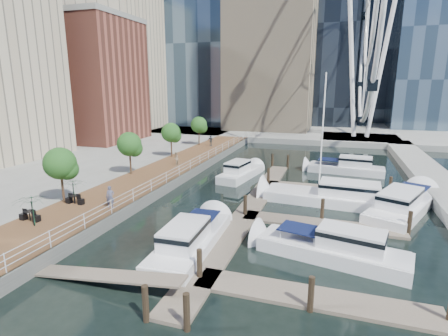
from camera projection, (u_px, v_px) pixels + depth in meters
ground at (167, 255)px, 21.96m from camera, size 520.00×520.00×0.00m
boardwalk at (155, 178)px, 38.42m from camera, size 6.00×60.00×1.00m
seawall at (180, 180)px, 37.53m from camera, size 0.25×60.00×1.00m
land_far at (307, 116)px, 116.35m from camera, size 200.00×114.00×1.00m
breakwater at (442, 189)px, 34.42m from camera, size 4.00×60.00×1.00m
pier at (360, 139)px, 65.86m from camera, size 14.00×12.00×1.00m
railing at (179, 171)px, 37.33m from camera, size 0.10×60.00×1.05m
floating_docks at (310, 209)px, 28.73m from camera, size 16.00×34.00×2.60m
midrise_condos at (47, 66)px, 53.72m from camera, size 19.00×67.00×28.00m
street_trees at (129, 144)px, 37.34m from camera, size 2.60×42.60×4.60m
cafe_tables at (9, 227)px, 22.89m from camera, size 2.50×13.70×0.74m
yacht_foreground at (331, 258)px, 21.55m from camera, size 10.18×4.64×2.15m
pedestrian_near at (110, 197)px, 27.41m from camera, size 0.77×0.68×1.76m
pedestrian_mid at (176, 158)px, 42.26m from camera, size 0.63×0.80×1.61m
pedestrian_far at (211, 141)px, 55.39m from camera, size 1.11×0.67×1.77m
moored_yachts at (326, 207)px, 30.71m from camera, size 21.86×38.59×11.50m
cafe_seating at (0, 224)px, 21.52m from camera, size 3.61×17.18×2.25m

